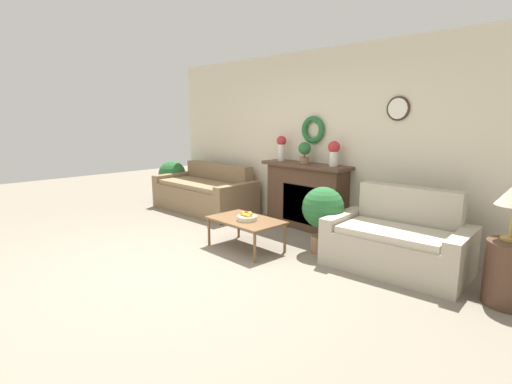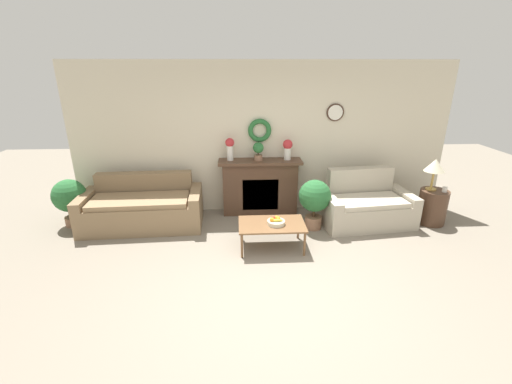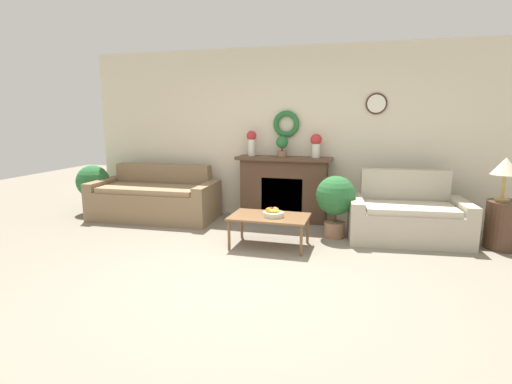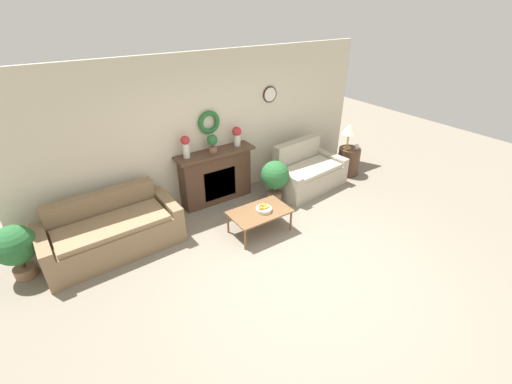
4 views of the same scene
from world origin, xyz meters
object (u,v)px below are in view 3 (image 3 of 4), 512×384
(loveseat_right, at_px, (407,217))
(potted_plant_on_mantel, at_px, (282,145))
(table_lamp, at_px, (506,167))
(vase_on_mantel_right, at_px, (316,144))
(fireplace, at_px, (284,189))
(vase_on_mantel_left, at_px, (252,141))
(couch_left, at_px, (155,199))
(potted_plant_floor_by_loveseat, at_px, (336,199))
(side_table_by_loveseat, at_px, (505,225))
(fruit_bowl, at_px, (273,213))
(potted_plant_floor_by_couch, at_px, (93,183))
(coffee_table, at_px, (269,218))

(loveseat_right, distance_m, potted_plant_on_mantel, 2.10)
(table_lamp, xyz_separation_m, vase_on_mantel_right, (-2.41, 0.57, 0.21))
(fireplace, height_order, vase_on_mantel_left, vase_on_mantel_left)
(couch_left, bearing_deg, potted_plant_floor_by_loveseat, -7.99)
(side_table_by_loveseat, relative_size, potted_plant_on_mantel, 1.87)
(couch_left, distance_m, table_lamp, 4.99)
(loveseat_right, height_order, potted_plant_floor_by_loveseat, loveseat_right)
(vase_on_mantel_left, bearing_deg, vase_on_mantel_right, 0.00)
(vase_on_mantel_left, distance_m, vase_on_mantel_right, 1.02)
(potted_plant_floor_by_loveseat, bearing_deg, fruit_bowl, -137.61)
(couch_left, distance_m, potted_plant_floor_by_couch, 1.23)
(side_table_by_loveseat, height_order, vase_on_mantel_left, vase_on_mantel_left)
(side_table_by_loveseat, bearing_deg, potted_plant_on_mantel, 168.72)
(table_lamp, xyz_separation_m, potted_plant_on_mantel, (-2.93, 0.55, 0.18))
(potted_plant_on_mantel, bearing_deg, coffee_table, -84.61)
(table_lamp, bearing_deg, couch_left, 178.40)
(loveseat_right, distance_m, potted_plant_floor_by_loveseat, 0.98)
(side_table_by_loveseat, xyz_separation_m, table_lamp, (-0.06, 0.05, 0.72))
(loveseat_right, bearing_deg, vase_on_mantel_right, 151.61)
(fireplace, distance_m, loveseat_right, 1.89)
(potted_plant_on_mantel, distance_m, potted_plant_floor_by_loveseat, 1.31)
(fruit_bowl, height_order, vase_on_mantel_left, vase_on_mantel_left)
(fireplace, xyz_separation_m, vase_on_mantel_right, (0.49, 0.01, 0.71))
(couch_left, bearing_deg, fruit_bowl, -25.61)
(coffee_table, height_order, potted_plant_on_mantel, potted_plant_on_mantel)
(vase_on_mantel_right, distance_m, potted_plant_floor_by_loveseat, 1.06)
(vase_on_mantel_right, xyz_separation_m, potted_plant_floor_by_loveseat, (0.37, -0.71, -0.69))
(potted_plant_floor_by_couch, bearing_deg, fruit_bowl, -16.28)
(potted_plant_floor_by_couch, relative_size, potted_plant_floor_by_loveseat, 0.96)
(potted_plant_on_mantel, relative_size, potted_plant_floor_by_couch, 0.39)
(fruit_bowl, bearing_deg, coffee_table, 152.73)
(coffee_table, height_order, potted_plant_floor_by_couch, potted_plant_floor_by_couch)
(fruit_bowl, height_order, potted_plant_on_mantel, potted_plant_on_mantel)
(potted_plant_floor_by_couch, bearing_deg, potted_plant_floor_by_loveseat, -4.70)
(vase_on_mantel_left, relative_size, potted_plant_floor_by_loveseat, 0.47)
(fireplace, distance_m, side_table_by_loveseat, 3.03)
(potted_plant_on_mantel, bearing_deg, potted_plant_floor_by_couch, -173.73)
(coffee_table, relative_size, potted_plant_on_mantel, 3.06)
(loveseat_right, relative_size, vase_on_mantel_left, 4.05)
(fireplace, relative_size, couch_left, 0.73)
(vase_on_mantel_left, bearing_deg, potted_plant_floor_by_loveseat, -27.04)
(coffee_table, bearing_deg, vase_on_mantel_left, 114.98)
(fruit_bowl, height_order, potted_plant_floor_by_loveseat, potted_plant_floor_by_loveseat)
(vase_on_mantel_left, bearing_deg, couch_left, -163.98)
(coffee_table, xyz_separation_m, vase_on_mantel_left, (-0.62, 1.33, 0.89))
(loveseat_right, height_order, potted_plant_on_mantel, potted_plant_on_mantel)
(fireplace, distance_m, couch_left, 2.09)
(couch_left, distance_m, vase_on_mantel_left, 1.82)
(couch_left, relative_size, coffee_table, 2.06)
(vase_on_mantel_right, bearing_deg, loveseat_right, -22.30)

